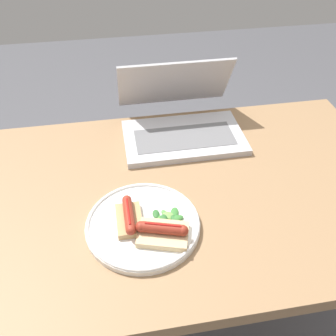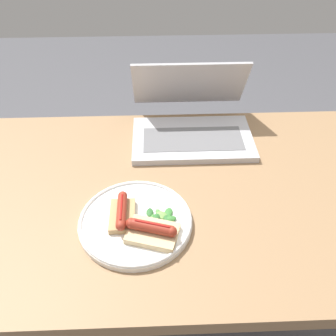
{
  "view_description": "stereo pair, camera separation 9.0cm",
  "coord_description": "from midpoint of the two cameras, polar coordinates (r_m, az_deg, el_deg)",
  "views": [
    {
      "loc": [
        -0.08,
        -0.66,
        1.43
      ],
      "look_at": [
        0.04,
        0.02,
        0.84
      ],
      "focal_mm": 40.0,
      "sensor_mm": 36.0,
      "label": 1
    },
    {
      "loc": [
        0.01,
        -0.67,
        1.43
      ],
      "look_at": [
        0.04,
        0.02,
        0.84
      ],
      "focal_mm": 40.0,
      "sensor_mm": 36.0,
      "label": 2
    }
  ],
  "objects": [
    {
      "name": "ground_plane",
      "position": [
        1.57,
        0.25,
        -24.28
      ],
      "size": [
        6.0,
        6.0,
        0.0
      ],
      "primitive_type": "plane",
      "color": "#4C4C51"
    },
    {
      "name": "desk",
      "position": [
        0.99,
        0.37,
        -6.92
      ],
      "size": [
        1.29,
        0.69,
        0.78
      ],
      "color": "#93704C",
      "rests_on": "ground_plane"
    },
    {
      "name": "laptop",
      "position": [
        1.1,
        5.97,
        6.83
      ],
      "size": [
        0.34,
        0.31,
        0.19
      ],
      "color": "#B7B7BC",
      "rests_on": "desk"
    },
    {
      "name": "plate",
      "position": [
        0.85,
        -1.92,
        -8.28
      ],
      "size": [
        0.26,
        0.26,
        0.02
      ],
      "color": "white",
      "rests_on": "desk"
    },
    {
      "name": "sausage_toast_left",
      "position": [
        0.81,
        0.68,
        -9.73
      ],
      "size": [
        0.12,
        0.1,
        0.04
      ],
      "rotation": [
        0.0,
        0.0,
        2.85
      ],
      "color": "#D6B784",
      "rests_on": "plate"
    },
    {
      "name": "sausage_toast_middle",
      "position": [
        0.84,
        -3.96,
        -7.04
      ],
      "size": [
        0.06,
        0.11,
        0.04
      ],
      "rotation": [
        0.0,
        0.0,
        4.72
      ],
      "color": "tan",
      "rests_on": "plate"
    },
    {
      "name": "salad_pile",
      "position": [
        0.85,
        2.06,
        -7.48
      ],
      "size": [
        0.07,
        0.05,
        0.01
      ],
      "color": "#709E4C",
      "rests_on": "plate"
    }
  ]
}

